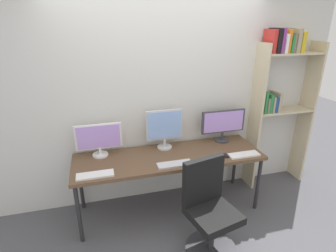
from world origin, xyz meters
The scene contains 12 objects.
ground_plane centered at (0.00, 0.00, 0.00)m, with size 12.00×12.00×0.00m, color #4C4C51.
wall_back centered at (0.00, 1.02, 1.30)m, with size 4.58×0.10×2.60m.
desk centered at (0.00, 0.60, 0.69)m, with size 2.18×0.68×0.74m.
bookshelf centered at (1.57, 0.83, 1.36)m, with size 0.83×0.28×2.13m.
office_chair centered at (0.21, -0.13, 0.40)m, with size 0.53×0.53×0.99m.
monitor_left centered at (-0.77, 0.81, 0.95)m, with size 0.52×0.18×0.39m.
monitor_center centered at (0.00, 0.81, 1.01)m, with size 0.44×0.18×0.49m.
monitor_right centered at (0.77, 0.81, 0.98)m, with size 0.58×0.18×0.42m.
keyboard_left centered at (-0.84, 0.37, 0.75)m, with size 0.37×0.13×0.02m, color silver.
keyboard_center centered at (0.00, 0.37, 0.75)m, with size 0.39×0.13×0.02m, color silver.
keyboard_right centered at (0.84, 0.37, 0.75)m, with size 0.37×0.13×0.02m, color silver.
computer_mouse centered at (0.63, 0.41, 0.76)m, with size 0.06×0.10×0.03m, color black.
Camera 1 is at (-0.74, -2.08, 2.20)m, focal length 28.68 mm.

